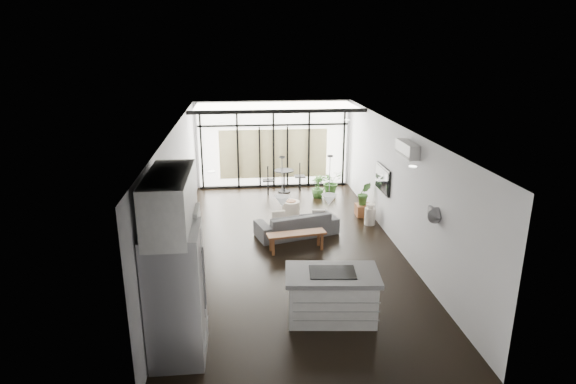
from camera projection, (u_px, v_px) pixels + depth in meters
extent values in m
cube|color=black|center=(289.00, 247.00, 11.24)|extent=(5.00, 10.00, 0.00)
cube|color=silver|center=(289.00, 128.00, 10.40)|extent=(5.00, 10.00, 0.00)
cube|color=silver|center=(177.00, 193.00, 10.58)|extent=(0.02, 10.00, 2.80)
cube|color=silver|center=(397.00, 186.00, 11.06)|extent=(0.02, 10.00, 2.80)
cube|color=silver|center=(273.00, 144.00, 15.57)|extent=(5.00, 0.02, 2.80)
cube|color=silver|center=(331.00, 305.00, 6.08)|extent=(5.00, 0.02, 2.80)
cube|color=black|center=(274.00, 145.00, 15.45)|extent=(5.00, 0.20, 2.80)
cube|color=silver|center=(275.00, 106.00, 14.21)|extent=(4.70, 1.90, 0.06)
cube|color=#EFE99D|center=(273.00, 154.00, 15.61)|extent=(3.50, 0.02, 1.60)
cube|color=white|center=(332.00, 295.00, 8.24)|extent=(1.67, 1.10, 0.86)
cube|color=black|center=(332.00, 272.00, 8.10)|extent=(0.83, 0.59, 0.01)
cube|color=#9B9BA0|center=(176.00, 295.00, 7.08)|extent=(0.79, 0.99, 2.05)
cube|color=white|center=(185.00, 271.00, 7.74)|extent=(0.55, 0.57, 2.12)
cube|color=white|center=(170.00, 202.00, 7.01)|extent=(0.62, 1.75, 0.86)
cone|color=silver|center=(282.00, 201.00, 8.08)|extent=(0.26, 0.26, 0.18)
cone|color=silver|center=(329.00, 200.00, 8.16)|extent=(0.26, 0.26, 0.18)
imported|color=#4C4C4E|center=(297.00, 220.00, 11.83)|extent=(2.09, 1.12, 0.78)
cube|color=brown|center=(296.00, 242.00, 10.99)|extent=(1.38, 0.54, 0.43)
cylinder|color=beige|center=(291.00, 208.00, 13.25)|extent=(0.54, 0.54, 0.39)
cube|color=brown|center=(363.00, 210.00, 13.21)|extent=(0.42, 0.42, 0.31)
imported|color=#386829|center=(331.00, 184.00, 15.11)|extent=(0.91, 0.95, 0.58)
imported|color=#386829|center=(318.00, 192.00, 14.73)|extent=(0.72, 0.78, 0.38)
imported|color=#386829|center=(364.00, 200.00, 13.12)|extent=(0.42, 0.69, 0.29)
cylinder|color=silver|center=(370.00, 214.00, 12.54)|extent=(0.29, 0.29, 0.56)
cube|color=black|center=(284.00, 180.00, 15.23)|extent=(1.72, 1.10, 0.77)
cube|color=black|center=(383.00, 179.00, 12.04)|extent=(0.05, 1.10, 0.65)
cube|color=silver|center=(407.00, 149.00, 9.98)|extent=(0.22, 0.90, 0.30)
cube|color=black|center=(175.00, 193.00, 10.06)|extent=(0.04, 0.70, 0.90)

